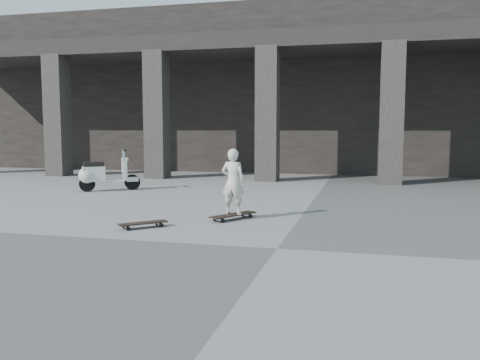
% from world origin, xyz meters
% --- Properties ---
extents(ground, '(90.00, 90.00, 0.00)m').
position_xyz_m(ground, '(0.00, 0.00, 0.00)').
color(ground, '#4F4E4C').
rests_on(ground, ground).
extents(colonnade, '(28.00, 8.82, 6.00)m').
position_xyz_m(colonnade, '(-0.00, 13.77, 3.03)').
color(colonnade, black).
rests_on(colonnade, ground).
extents(longboard, '(0.69, 0.93, 0.10)m').
position_xyz_m(longboard, '(-1.12, 1.94, 0.08)').
color(longboard, black).
rests_on(longboard, ground).
extents(skateboard_spare, '(0.70, 0.69, 0.09)m').
position_xyz_m(skateboard_spare, '(-2.33, 0.85, 0.07)').
color(skateboard_spare, black).
rests_on(skateboard_spare, ground).
extents(child, '(0.44, 0.31, 1.15)m').
position_xyz_m(child, '(-1.12, 1.94, 0.67)').
color(child, beige).
rests_on(child, longboard).
extents(scooter, '(1.33, 1.00, 1.07)m').
position_xyz_m(scooter, '(-5.45, 4.99, 0.42)').
color(scooter, black).
rests_on(scooter, ground).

